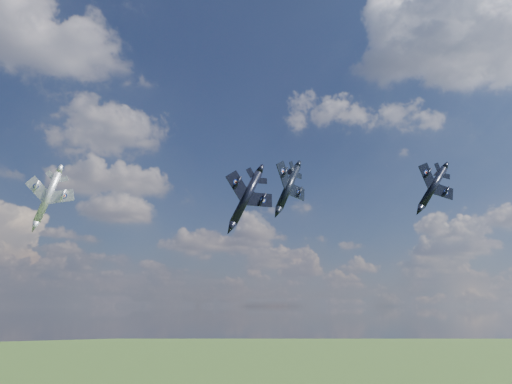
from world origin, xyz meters
name	(u,v)px	position (x,y,z in m)	size (l,w,h in m)	color
jet_lead_navy	(246,197)	(3.02, 16.98, 81.93)	(10.62, 14.80, 3.06)	black
jet_right_navy	(433,187)	(30.80, 0.59, 83.09)	(9.04, 12.61, 2.61)	black
jet_high_navy	(288,187)	(15.40, 23.84, 86.52)	(11.29, 15.74, 3.26)	black
jet_left_silver	(48,197)	(-28.89, 27.83, 81.14)	(8.86, 12.35, 2.55)	#A0A2AA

